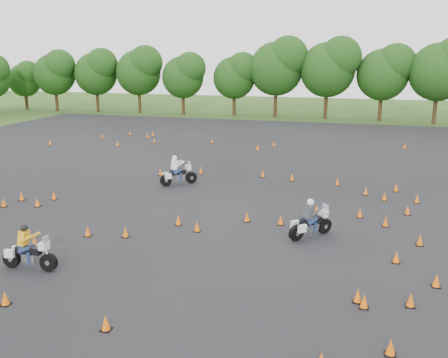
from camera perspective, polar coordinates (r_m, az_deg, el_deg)
ground at (r=23.56m, az=-2.59°, el=-5.15°), size 140.00×140.00×0.00m
asphalt_pad at (r=29.06m, az=1.04°, el=-1.35°), size 62.00×62.00×0.00m
treeline at (r=56.35m, az=12.27°, el=10.63°), size 86.62×32.63×10.24m
traffic_cones at (r=28.70m, az=2.32°, el=-1.09°), size 35.84×33.04×0.45m
rider_grey at (r=21.95m, az=9.87°, el=-4.33°), size 2.08×2.22×1.80m
rider_yellow at (r=19.84m, az=-21.47°, el=-7.34°), size 2.22×0.76×1.70m
rider_white at (r=30.29m, az=-5.21°, el=1.00°), size 2.25×2.05×1.80m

